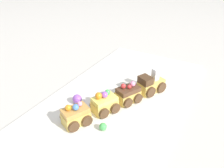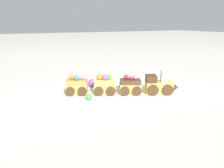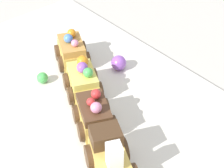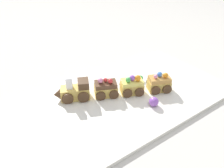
# 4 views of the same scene
# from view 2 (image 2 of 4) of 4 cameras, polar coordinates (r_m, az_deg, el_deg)

# --- Properties ---
(ground_plane) EXTENTS (10.00, 10.00, 0.00)m
(ground_plane) POSITION_cam_2_polar(r_m,az_deg,el_deg) (0.84, 2.70, -2.49)
(ground_plane) COLOR beige
(display_board) EXTENTS (0.83, 0.42, 0.01)m
(display_board) POSITION_cam_2_polar(r_m,az_deg,el_deg) (0.84, 2.70, -2.10)
(display_board) COLOR white
(display_board) RESTS_ON ground_plane
(cake_train_locomotive) EXTENTS (0.13, 0.10, 0.08)m
(cake_train_locomotive) POSITION_cam_2_polar(r_m,az_deg,el_deg) (0.82, 12.52, -0.46)
(cake_train_locomotive) COLOR #E0BC56
(cake_train_locomotive) RESTS_ON display_board
(cake_car_chocolate) EXTENTS (0.10, 0.09, 0.07)m
(cake_car_chocolate) POSITION_cam_2_polar(r_m,az_deg,el_deg) (0.80, 4.78, -0.60)
(cake_car_chocolate) COLOR #E0BC56
(cake_car_chocolate) RESTS_ON display_board
(cake_car_lemon) EXTENTS (0.10, 0.09, 0.07)m
(cake_car_lemon) POSITION_cam_2_polar(r_m,az_deg,el_deg) (0.80, -1.91, -0.57)
(cake_car_lemon) COLOR #E0BC56
(cake_car_lemon) RESTS_ON display_board
(cake_car_caramel) EXTENTS (0.10, 0.09, 0.07)m
(cake_car_caramel) POSITION_cam_2_polar(r_m,az_deg,el_deg) (0.80, -9.14, -0.67)
(cake_car_caramel) COLOR #E0BC56
(cake_car_caramel) RESTS_ON display_board
(gumball_green) EXTENTS (0.02, 0.02, 0.02)m
(gumball_green) POSITION_cam_2_polar(r_m,az_deg,el_deg) (0.74, -6.01, -3.33)
(gumball_green) COLOR #4CBC56
(gumball_green) RESTS_ON display_board
(gumball_purple) EXTENTS (0.03, 0.03, 0.03)m
(gumball_purple) POSITION_cam_2_polar(r_m,az_deg,el_deg) (0.89, -5.27, 0.29)
(gumball_purple) COLOR #9956C6
(gumball_purple) RESTS_ON display_board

